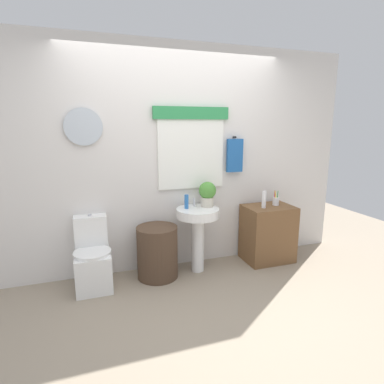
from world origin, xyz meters
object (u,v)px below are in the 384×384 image
pedestal_sink (198,225)px  soap_bottle (186,202)px  laundry_hamper (157,252)px  lotion_bottle (264,199)px  wooden_cabinet (268,233)px  potted_plant (207,193)px  toothbrush_cup (276,201)px  toilet (93,260)px

pedestal_sink → soap_bottle: soap_bottle is taller
laundry_hamper → pedestal_sink: 0.55m
lotion_bottle → wooden_cabinet: bearing=21.0°
wooden_cabinet → soap_bottle: soap_bottle is taller
potted_plant → toothbrush_cup: size_ratio=1.58×
soap_bottle → lotion_bottle: bearing=-5.4°
pedestal_sink → toothbrush_cup: (1.05, 0.02, 0.20)m
lotion_bottle → toothbrush_cup: size_ratio=1.13×
pedestal_sink → toothbrush_cup: size_ratio=4.09×
toothbrush_cup → laundry_hamper: bearing=-179.3°
toothbrush_cup → potted_plant: bearing=177.5°
soap_bottle → lotion_bottle: 0.96m
toilet → soap_bottle: (1.06, 0.02, 0.55)m
potted_plant → toothbrush_cup: (0.91, -0.04, -0.16)m
laundry_hamper → toothbrush_cup: toothbrush_cup is taller
soap_bottle → potted_plant: potted_plant is taller
wooden_cabinet → soap_bottle: bearing=177.3°
wooden_cabinet → lotion_bottle: (-0.10, -0.04, 0.46)m
potted_plant → lotion_bottle: (0.70, -0.10, -0.11)m
pedestal_sink → toothbrush_cup: bearing=1.1°
pedestal_sink → potted_plant: (0.14, 0.06, 0.36)m
laundry_hamper → toothbrush_cup: 1.60m
laundry_hamper → pedestal_sink: pedestal_sink is taller
toilet → pedestal_sink: size_ratio=1.00×
toilet → wooden_cabinet: 2.12m
toilet → toothbrush_cup: toothbrush_cup is taller
soap_bottle → potted_plant: (0.26, 0.01, 0.08)m
wooden_cabinet → toilet: bearing=179.1°
toilet → toothbrush_cup: bearing=-0.4°
toilet → wooden_cabinet: bearing=-0.9°
laundry_hamper → lotion_bottle: bearing=-1.7°
laundry_hamper → wooden_cabinet: 1.43m
pedestal_sink → lotion_bottle: (0.84, -0.04, 0.25)m
toilet → toothbrush_cup: 2.27m
toilet → soap_bottle: size_ratio=4.70×
pedestal_sink → laundry_hamper: bearing=180.0°
potted_plant → lotion_bottle: bearing=-8.2°
wooden_cabinet → potted_plant: size_ratio=2.41×
toilet → laundry_hamper: (0.69, -0.03, 0.01)m
toilet → lotion_bottle: bearing=-2.1°
soap_bottle → toothbrush_cup: (1.17, -0.03, -0.08)m
pedestal_sink → lotion_bottle: size_ratio=3.63×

